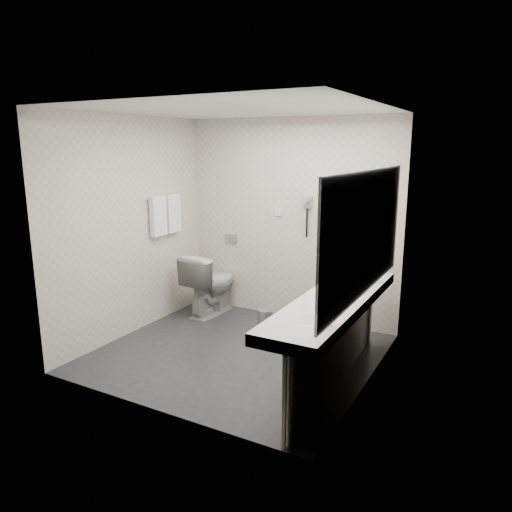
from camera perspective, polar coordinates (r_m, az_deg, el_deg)
The scene contains 31 objects.
floor at distance 5.24m, azimuth -2.27°, elevation -11.42°, with size 2.80×2.80×0.00m, color #252429.
ceiling at distance 4.78m, azimuth -2.55°, elevation 17.02°, with size 2.80×2.80×0.00m, color silver.
wall_back at distance 5.99m, azimuth 4.01°, elevation 4.18°, with size 2.80×2.80×0.00m, color beige.
wall_front at distance 3.83m, azimuth -12.45°, elevation -1.11°, with size 2.80×2.80×0.00m, color beige.
wall_left at distance 5.69m, azimuth -14.60°, elevation 3.34°, with size 2.60×2.60×0.00m, color beige.
wall_right at distance 4.32m, azimuth 13.74°, elevation 0.42°, with size 2.60×2.60×0.00m, color beige.
vanity_counter at distance 4.33m, azimuth 9.20°, elevation -5.53°, with size 0.55×2.20×0.10m, color silver.
vanity_panel at distance 4.47m, azimuth 9.31°, elevation -10.74°, with size 0.03×2.15×0.75m, color gray.
vanity_post_near at distance 3.60m, azimuth 4.00°, elevation -16.84°, with size 0.06×0.06×0.75m, color silver.
vanity_post_far at distance 5.40m, azimuth 13.32°, elevation -6.73°, with size 0.06×0.06×0.75m, color silver.
mirror at distance 4.10m, azimuth 12.96°, elevation 2.64°, with size 0.02×2.20×1.05m, color #B2BCC6.
basin_near at distance 3.74m, azimuth 5.86°, elevation -7.84°, with size 0.40×0.31×0.05m, color white.
basin_far at distance 4.91m, azimuth 11.76°, elevation -2.97°, with size 0.40×0.31×0.05m, color white.
faucet_near at distance 3.65m, azimuth 8.73°, elevation -6.99°, with size 0.04×0.04×0.15m, color silver.
faucet_far at distance 4.84m, azimuth 14.01°, elevation -2.23°, with size 0.04×0.04×0.15m, color silver.
soap_bottle_a at distance 4.36m, azimuth 9.14°, elevation -3.99°, with size 0.05×0.05×0.10m, color silver.
soap_bottle_b at distance 4.47m, azimuth 11.43°, elevation -3.76°, with size 0.07×0.07×0.09m, color silver.
glass_left at distance 4.50m, azimuth 12.02°, elevation -3.61°, with size 0.05×0.05×0.10m, color silver.
glass_right at distance 4.50m, azimuth 12.53°, elevation -3.47°, with size 0.07×0.07×0.12m, color silver.
toilet at distance 6.29m, azimuth -5.41°, elevation -3.27°, with size 0.46×0.81×0.82m, color white.
flush_plate at distance 6.42m, azimuth -3.00°, elevation 2.08°, with size 0.18×0.02×0.12m, color #B2B5BA.
pedal_bin at distance 5.77m, azimuth 1.10°, elevation -7.71°, with size 0.18×0.18×0.25m, color #B2B5BA.
bin_lid at distance 5.73m, azimuth 1.11°, elevation -6.49°, with size 0.18×0.18×0.01m, color #B2B5BA.
towel_rail at distance 6.03m, azimuth -10.84°, elevation 6.92°, with size 0.02×0.02×0.62m, color silver.
towel_near at distance 5.95m, azimuth -11.53°, elevation 4.67°, with size 0.07×0.24×0.48m, color white.
towel_far at distance 6.16m, azimuth -9.86°, elevation 5.02°, with size 0.07×0.24×0.48m, color white.
dryer_cradle at distance 5.83m, azimuth 6.17°, elevation 6.38°, with size 0.10×0.04×0.14m, color gray.
dryer_barrel at distance 5.77m, azimuth 5.91°, elevation 6.61°, with size 0.08×0.08×0.14m, color gray.
dryer_cord at distance 5.85m, azimuth 6.06°, elevation 3.93°, with size 0.02×0.02×0.35m, color black.
switch_plate_a at distance 6.03m, azimuth 2.68°, elevation 5.22°, with size 0.09×0.02×0.09m, color white.
switch_plate_b at distance 5.76m, azimuth 8.97°, elevation 4.71°, with size 0.09×0.02×0.09m, color white.
Camera 1 is at (2.46, -4.09, 2.16)m, focal length 33.70 mm.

